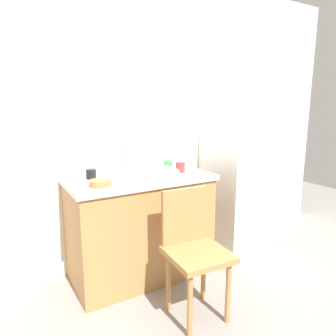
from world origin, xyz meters
TOP-DOWN VIEW (x-y plane):
  - ground_plane at (0.00, 0.00)m, footprint 8.00×8.00m
  - back_wall at (0.00, 1.00)m, footprint 4.80×0.10m
  - cabinet_base at (-0.15, 0.65)m, footprint 1.15×0.60m
  - countertop at (-0.15, 0.65)m, footprint 1.19×0.64m
  - faucet at (-0.17, 0.90)m, footprint 0.02×0.02m
  - refrigerator at (0.96, 0.66)m, footprint 0.58×0.59m
  - chair at (-0.05, 0.00)m, footprint 0.42×0.42m
  - dish_tray at (0.01, 0.60)m, footprint 0.28×0.20m
  - terracotta_bowl at (-0.53, 0.49)m, footprint 0.16×0.16m
  - cup_black at (-0.52, 0.75)m, footprint 0.08×0.08m
  - cup_green at (0.19, 0.75)m, footprint 0.08×0.08m
  - cup_red at (0.22, 0.60)m, footprint 0.08×0.08m

SIDE VIEW (x-z plane):
  - ground_plane at x=0.00m, z-range 0.00..0.00m
  - cabinet_base at x=-0.15m, z-range 0.00..0.85m
  - chair at x=-0.05m, z-range 0.05..0.94m
  - refrigerator at x=0.96m, z-range 0.00..1.51m
  - countertop at x=-0.15m, z-range 0.85..0.89m
  - terracotta_bowl at x=-0.53m, z-range 0.89..0.93m
  - dish_tray at x=0.01m, z-range 0.89..0.94m
  - cup_black at x=-0.52m, z-range 0.89..0.96m
  - cup_green at x=0.19m, z-range 0.89..0.97m
  - cup_red at x=0.22m, z-range 0.89..0.98m
  - faucet at x=-0.17m, z-range 0.89..1.17m
  - back_wall at x=0.00m, z-range 0.00..2.61m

